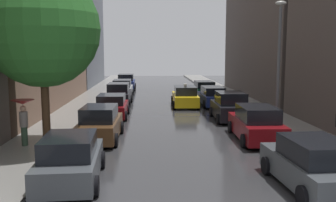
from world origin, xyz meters
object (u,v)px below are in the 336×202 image
at_px(parked_car_left_fifth, 122,89).
at_px(parked_car_left_second, 100,124).
at_px(parked_car_left_fourth, 119,95).
at_px(parked_car_left_sixth, 126,83).
at_px(parked_car_left_third, 112,107).
at_px(parked_car_right_fifth, 204,89).
at_px(street_tree_left, 42,30).
at_px(parked_car_right_fourth, 212,97).
at_px(taxi_midroad, 185,97).
at_px(parked_car_right_second, 256,124).
at_px(parked_car_left_nearest, 70,160).
at_px(parked_car_right_third, 230,107).
at_px(pedestrian_by_kerb, 23,113).
at_px(parked_car_right_nearest, 313,165).
at_px(lamp_post_right, 279,56).

bearing_deg(parked_car_left_fifth, parked_car_left_second, -179.78).
height_order(parked_car_left_fourth, parked_car_left_sixth, parked_car_left_sixth).
distance_m(parked_car_left_third, parked_car_right_fifth, 13.39).
relative_size(parked_car_left_fifth, street_tree_left, 0.56).
relative_size(parked_car_right_fourth, taxi_midroad, 1.02).
relative_size(parked_car_right_second, street_tree_left, 0.61).
xyz_separation_m(parked_car_left_fourth, street_tree_left, (-2.23, -13.27, 4.47)).
relative_size(parked_car_left_nearest, parked_car_left_sixth, 1.00).
distance_m(parked_car_right_second, taxi_midroad, 11.70).
relative_size(parked_car_left_nearest, parked_car_left_fourth, 0.98).
relative_size(parked_car_left_second, parked_car_right_third, 1.07).
distance_m(parked_car_left_second, parked_car_right_fourth, 13.64).
bearing_deg(parked_car_left_fifth, taxi_midroad, -139.28).
xyz_separation_m(parked_car_left_second, taxi_midroad, (5.30, 11.08, -0.03)).
bearing_deg(parked_car_left_sixth, pedestrian_by_kerb, 173.21).
distance_m(parked_car_left_fifth, street_tree_left, 19.19).
xyz_separation_m(parked_car_left_third, parked_car_left_sixth, (-0.09, 17.80, 0.11)).
bearing_deg(parked_car_right_nearest, parked_car_left_nearest, 79.97).
height_order(parked_car_left_second, parked_car_right_second, parked_car_left_second).
bearing_deg(street_tree_left, parked_car_left_third, 73.38).
height_order(parked_car_right_second, taxi_midroad, taxi_midroad).
distance_m(parked_car_right_nearest, lamp_post_right, 9.10).
relative_size(parked_car_right_second, parked_car_right_fourth, 0.98).
bearing_deg(parked_car_left_fourth, street_tree_left, 171.17).
bearing_deg(parked_car_left_nearest, parked_car_right_fifth, -21.85).
bearing_deg(taxi_midroad, pedestrian_by_kerb, 147.08).
height_order(parked_car_left_fourth, parked_car_left_fifth, parked_car_left_fourth).
xyz_separation_m(parked_car_right_nearest, parked_car_right_fourth, (-0.04, 18.29, -0.04)).
bearing_deg(parked_car_right_third, parked_car_left_second, 123.70).
xyz_separation_m(parked_car_right_second, parked_car_right_fifth, (0.06, 17.56, -0.07)).
relative_size(parked_car_left_sixth, parked_car_right_fourth, 0.88).
bearing_deg(parked_car_left_fifth, parked_car_right_second, -156.38).
xyz_separation_m(parked_car_right_fourth, pedestrian_by_kerb, (-10.73, -12.84, 0.92)).
bearing_deg(parked_car_left_third, parked_car_right_nearest, -149.74).
bearing_deg(parked_car_right_second, pedestrian_by_kerb, 97.19).
distance_m(parked_car_left_fourth, parked_car_right_fifth, 9.31).
height_order(parked_car_left_fifth, pedestrian_by_kerb, pedestrian_by_kerb).
height_order(parked_car_left_second, pedestrian_by_kerb, pedestrian_by_kerb).
bearing_deg(taxi_midroad, parked_car_left_sixth, 23.78).
bearing_deg(parked_car_left_nearest, parked_car_right_third, -38.48).
xyz_separation_m(taxi_midroad, street_tree_left, (-7.57, -12.28, 4.54)).
distance_m(parked_car_left_sixth, lamp_post_right, 24.81).
bearing_deg(parked_car_left_sixth, parked_car_right_fifth, -131.21).
distance_m(parked_car_left_sixth, parked_car_right_second, 25.68).
height_order(parked_car_left_third, parked_car_left_fifth, parked_car_left_fifth).
height_order(parked_car_left_third, parked_car_right_nearest, parked_car_right_nearest).
bearing_deg(taxi_midroad, parked_car_left_fifth, 41.98).
distance_m(parked_car_right_third, parked_car_right_fifth, 12.27).
height_order(parked_car_right_nearest, taxi_midroad, taxi_midroad).
bearing_deg(parked_car_left_fourth, taxi_midroad, -99.82).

